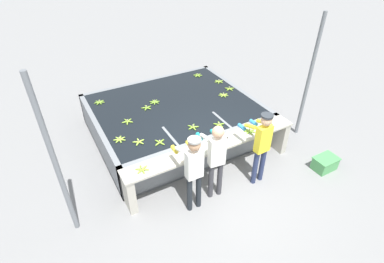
% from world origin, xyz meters
% --- Properties ---
extents(ground_plane, '(80.00, 80.00, 0.00)m').
position_xyz_m(ground_plane, '(0.00, 0.00, 0.00)').
color(ground_plane, gray).
rests_on(ground_plane, ground).
extents(wash_tank, '(4.12, 3.47, 0.88)m').
position_xyz_m(wash_tank, '(-0.00, 2.18, 0.43)').
color(wash_tank, gray).
rests_on(wash_tank, ground).
extents(work_ledge, '(4.12, 0.45, 0.88)m').
position_xyz_m(work_ledge, '(0.00, 0.22, 0.62)').
color(work_ledge, '#B7B2A3').
rests_on(work_ledge, ground).
extents(worker_0, '(0.41, 0.73, 1.73)m').
position_xyz_m(worker_0, '(-0.84, -0.36, 1.06)').
color(worker_0, '#1E2328').
rests_on(worker_0, ground).
extents(worker_1, '(0.47, 0.74, 1.75)m').
position_xyz_m(worker_1, '(-0.29, -0.27, 1.06)').
color(worker_1, '#38383D').
rests_on(worker_1, ground).
extents(worker_2, '(0.42, 0.73, 1.74)m').
position_xyz_m(worker_2, '(0.76, -0.38, 1.07)').
color(worker_2, navy).
rests_on(worker_2, ground).
extents(banana_bunch_floating_0, '(0.28, 0.27, 0.08)m').
position_xyz_m(banana_bunch_floating_0, '(-1.38, 1.08, 0.89)').
color(banana_bunch_floating_0, '#9EC642').
rests_on(banana_bunch_floating_0, wash_tank).
extents(banana_bunch_floating_1, '(0.28, 0.27, 0.08)m').
position_xyz_m(banana_bunch_floating_1, '(-0.69, 2.34, 0.89)').
color(banana_bunch_floating_1, '#7FAD33').
rests_on(banana_bunch_floating_1, wash_tank).
extents(banana_bunch_floating_2, '(0.28, 0.28, 0.08)m').
position_xyz_m(banana_bunch_floating_2, '(-0.40, 2.51, 0.89)').
color(banana_bunch_floating_2, '#75A333').
rests_on(banana_bunch_floating_2, wash_tank).
extents(banana_bunch_floating_3, '(0.28, 0.28, 0.08)m').
position_xyz_m(banana_bunch_floating_3, '(-1.71, 1.37, 0.89)').
color(banana_bunch_floating_3, '#9EC642').
rests_on(banana_bunch_floating_3, wash_tank).
extents(banana_bunch_floating_4, '(0.28, 0.28, 0.08)m').
position_xyz_m(banana_bunch_floating_4, '(1.40, 1.95, 0.89)').
color(banana_bunch_floating_4, '#93BC3D').
rests_on(banana_bunch_floating_4, wash_tank).
extents(banana_bunch_floating_5, '(0.28, 0.28, 0.08)m').
position_xyz_m(banana_bunch_floating_5, '(-1.67, 3.20, 0.89)').
color(banana_bunch_floating_5, '#75A333').
rests_on(banana_bunch_floating_5, wash_tank).
extents(banana_bunch_floating_6, '(0.28, 0.27, 0.08)m').
position_xyz_m(banana_bunch_floating_6, '(-0.08, 1.00, 0.89)').
color(banana_bunch_floating_6, '#7FAD33').
rests_on(banana_bunch_floating_6, wash_tank).
extents(banana_bunch_floating_7, '(0.27, 0.27, 0.08)m').
position_xyz_m(banana_bunch_floating_7, '(0.49, 0.80, 0.89)').
color(banana_bunch_floating_7, '#7FAD33').
rests_on(banana_bunch_floating_7, wash_tank).
extents(banana_bunch_floating_8, '(0.28, 0.27, 0.08)m').
position_xyz_m(banana_bunch_floating_8, '(1.76, 2.18, 0.89)').
color(banana_bunch_floating_8, '#8CB738').
rests_on(banana_bunch_floating_8, wash_tank).
extents(banana_bunch_floating_9, '(0.27, 0.27, 0.08)m').
position_xyz_m(banana_bunch_floating_9, '(-0.99, 0.84, 0.90)').
color(banana_bunch_floating_9, '#8CB738').
rests_on(banana_bunch_floating_9, wash_tank).
extents(banana_bunch_floating_10, '(0.27, 0.28, 0.08)m').
position_xyz_m(banana_bunch_floating_10, '(-1.33, 1.96, 0.89)').
color(banana_bunch_floating_10, '#8CB738').
rests_on(banana_bunch_floating_10, wash_tank).
extents(banana_bunch_floating_11, '(0.28, 0.27, 0.08)m').
position_xyz_m(banana_bunch_floating_11, '(1.75, 2.72, 0.89)').
color(banana_bunch_floating_11, '#93BC3D').
rests_on(banana_bunch_floating_11, wash_tank).
extents(banana_bunch_floating_12, '(0.27, 0.28, 0.08)m').
position_xyz_m(banana_bunch_floating_12, '(1.42, 3.39, 0.89)').
color(banana_bunch_floating_12, '#7FAD33').
rests_on(banana_bunch_floating_12, wash_tank).
extents(banana_bunch_ledge_0, '(0.26, 0.28, 0.08)m').
position_xyz_m(banana_bunch_ledge_0, '(-1.64, 0.22, 0.90)').
color(banana_bunch_ledge_0, '#8CB738').
rests_on(banana_bunch_ledge_0, work_ledge).
extents(banana_bunch_ledge_1, '(0.28, 0.28, 0.08)m').
position_xyz_m(banana_bunch_ledge_1, '(1.53, 0.30, 0.90)').
color(banana_bunch_ledge_1, '#7FAD33').
rests_on(banana_bunch_ledge_1, work_ledge).
extents(banana_bunch_ledge_2, '(0.28, 0.28, 0.08)m').
position_xyz_m(banana_bunch_ledge_2, '(0.95, 0.23, 0.90)').
color(banana_bunch_ledge_2, '#7FAD33').
rests_on(banana_bunch_ledge_2, work_ledge).
extents(knife_0, '(0.23, 0.30, 0.02)m').
position_xyz_m(knife_0, '(0.40, 0.31, 0.89)').
color(knife_0, silver).
rests_on(knife_0, work_ledge).
extents(crate, '(0.55, 0.39, 0.32)m').
position_xyz_m(crate, '(2.40, -0.87, 0.16)').
color(crate, '#4C9E56').
rests_on(crate, ground).
extents(support_post_left, '(0.09, 0.09, 3.20)m').
position_xyz_m(support_post_left, '(-3.03, 0.28, 1.60)').
color(support_post_left, slate).
rests_on(support_post_left, ground).
extents(support_post_right, '(0.09, 0.09, 3.20)m').
position_xyz_m(support_post_right, '(2.92, 0.54, 1.60)').
color(support_post_right, slate).
rests_on(support_post_right, ground).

